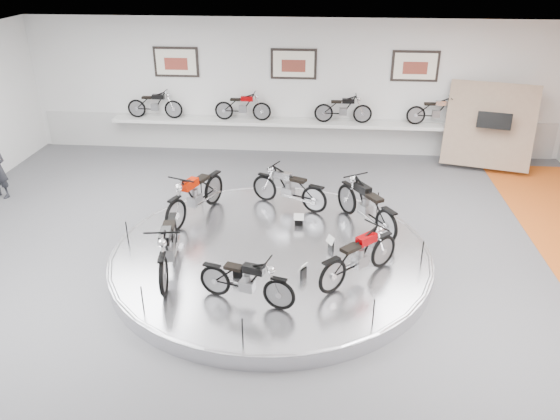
# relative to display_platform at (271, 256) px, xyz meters

# --- Properties ---
(floor) EXTENTS (16.00, 16.00, 0.00)m
(floor) POSITION_rel_display_platform_xyz_m (0.00, -0.30, -0.15)
(floor) COLOR #535355
(floor) RESTS_ON ground
(ceiling) EXTENTS (16.00, 16.00, 0.00)m
(ceiling) POSITION_rel_display_platform_xyz_m (0.00, -0.30, 3.85)
(ceiling) COLOR white
(ceiling) RESTS_ON wall_back
(wall_back) EXTENTS (16.00, 0.00, 16.00)m
(wall_back) POSITION_rel_display_platform_xyz_m (0.00, 6.70, 1.85)
(wall_back) COLOR silver
(wall_back) RESTS_ON floor
(dado_band) EXTENTS (15.68, 0.04, 1.10)m
(dado_band) POSITION_rel_display_platform_xyz_m (0.00, 6.68, 0.40)
(dado_band) COLOR #BCBCBA
(dado_band) RESTS_ON floor
(display_platform) EXTENTS (6.40, 6.40, 0.30)m
(display_platform) POSITION_rel_display_platform_xyz_m (0.00, 0.00, 0.00)
(display_platform) COLOR silver
(display_platform) RESTS_ON floor
(platform_rim) EXTENTS (6.40, 6.40, 0.10)m
(platform_rim) POSITION_rel_display_platform_xyz_m (0.00, 0.00, 0.12)
(platform_rim) COLOR #B2B2BA
(platform_rim) RESTS_ON display_platform
(shelf) EXTENTS (11.00, 0.55, 0.10)m
(shelf) POSITION_rel_display_platform_xyz_m (0.00, 6.40, 0.85)
(shelf) COLOR silver
(shelf) RESTS_ON wall_back
(poster_left) EXTENTS (1.35, 0.06, 0.88)m
(poster_left) POSITION_rel_display_platform_xyz_m (-3.50, 6.66, 2.55)
(poster_left) COLOR white
(poster_left) RESTS_ON wall_back
(poster_center) EXTENTS (1.35, 0.06, 0.88)m
(poster_center) POSITION_rel_display_platform_xyz_m (0.00, 6.66, 2.55)
(poster_center) COLOR white
(poster_center) RESTS_ON wall_back
(poster_right) EXTENTS (1.35, 0.06, 0.88)m
(poster_right) POSITION_rel_display_platform_xyz_m (3.50, 6.66, 2.55)
(poster_right) COLOR white
(poster_right) RESTS_ON wall_back
(display_panel) EXTENTS (2.56, 1.52, 2.30)m
(display_panel) POSITION_rel_display_platform_xyz_m (5.60, 5.80, 1.10)
(display_panel) COLOR gray
(display_panel) RESTS_ON floor
(shelf_bike_a) EXTENTS (1.22, 0.43, 0.73)m
(shelf_bike_a) POSITION_rel_display_platform_xyz_m (-4.20, 6.40, 1.27)
(shelf_bike_a) COLOR black
(shelf_bike_a) RESTS_ON shelf
(shelf_bike_b) EXTENTS (1.22, 0.43, 0.73)m
(shelf_bike_b) POSITION_rel_display_platform_xyz_m (-1.50, 6.40, 1.27)
(shelf_bike_b) COLOR #870003
(shelf_bike_b) RESTS_ON shelf
(shelf_bike_c) EXTENTS (1.22, 0.43, 0.73)m
(shelf_bike_c) POSITION_rel_display_platform_xyz_m (1.50, 6.40, 1.27)
(shelf_bike_c) COLOR black
(shelf_bike_c) RESTS_ON shelf
(shelf_bike_d) EXTENTS (1.22, 0.43, 0.73)m
(shelf_bike_d) POSITION_rel_display_platform_xyz_m (4.20, 6.40, 1.27)
(shelf_bike_d) COLOR #B0B0B4
(shelf_bike_d) RESTS_ON shelf
(bike_a) EXTENTS (1.52, 1.88, 1.07)m
(bike_a) POSITION_rel_display_platform_xyz_m (1.93, 1.17, 0.69)
(bike_a) COLOR black
(bike_a) RESTS_ON display_platform
(bike_b) EXTENTS (1.75, 1.22, 0.97)m
(bike_b) POSITION_rel_display_platform_xyz_m (0.21, 2.05, 0.64)
(bike_b) COLOR #B0B0B4
(bike_b) RESTS_ON display_platform
(bike_c) EXTENTS (1.30, 2.00, 1.11)m
(bike_c) POSITION_rel_display_platform_xyz_m (-1.82, 1.32, 0.71)
(bike_c) COLOR #C21800
(bike_c) RESTS_ON display_platform
(bike_d) EXTENTS (0.92, 1.93, 1.09)m
(bike_d) POSITION_rel_display_platform_xyz_m (-1.81, -0.97, 0.69)
(bike_d) COLOR black
(bike_d) RESTS_ON display_platform
(bike_e) EXTENTS (1.58, 0.92, 0.88)m
(bike_e) POSITION_rel_display_platform_xyz_m (-0.23, -1.81, 0.59)
(bike_e) COLOR black
(bike_e) RESTS_ON display_platform
(bike_f) EXTENTS (1.62, 1.62, 1.00)m
(bike_f) POSITION_rel_display_platform_xyz_m (1.70, -0.93, 0.65)
(bike_f) COLOR #870003
(bike_f) RESTS_ON display_platform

